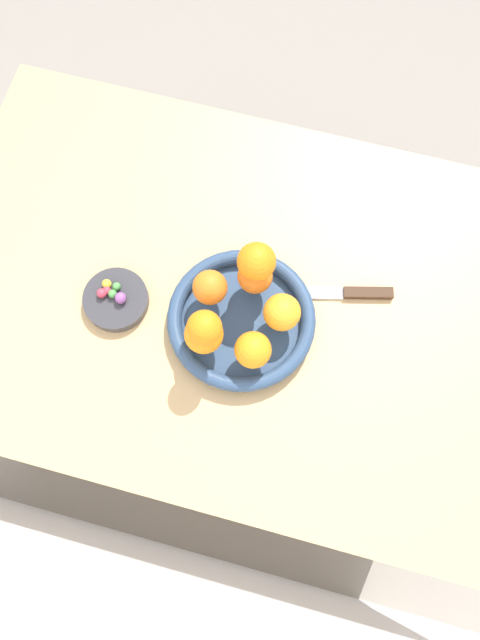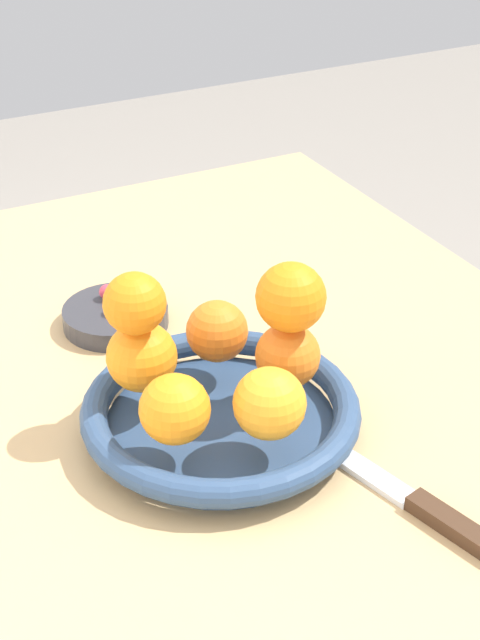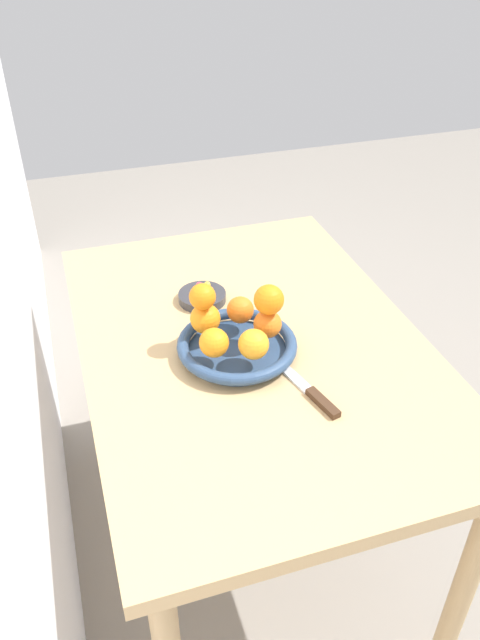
% 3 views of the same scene
% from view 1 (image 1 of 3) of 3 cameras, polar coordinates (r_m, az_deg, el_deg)
% --- Properties ---
extents(ground_plane, '(6.00, 6.00, 0.00)m').
position_cam_1_polar(ground_plane, '(1.86, -0.70, -5.39)').
color(ground_plane, gray).
extents(dining_table, '(1.10, 0.76, 0.74)m').
position_cam_1_polar(dining_table, '(1.23, -1.06, 0.99)').
color(dining_table, tan).
rests_on(dining_table, ground_plane).
extents(fruit_bowl, '(0.26, 0.26, 0.04)m').
position_cam_1_polar(fruit_bowl, '(1.10, 0.12, 0.03)').
color(fruit_bowl, navy).
rests_on(fruit_bowl, dining_table).
extents(candy_dish, '(0.12, 0.12, 0.02)m').
position_cam_1_polar(candy_dish, '(1.15, -11.26, 1.82)').
color(candy_dish, '#333338').
rests_on(candy_dish, dining_table).
extents(orange_0, '(0.06, 0.06, 0.06)m').
position_cam_1_polar(orange_0, '(1.07, -2.76, 3.00)').
color(orange_0, orange).
rests_on(orange_0, fruit_bowl).
extents(orange_1, '(0.07, 0.07, 0.07)m').
position_cam_1_polar(orange_1, '(1.04, -3.33, -1.31)').
color(orange_1, orange).
rests_on(orange_1, fruit_bowl).
extents(orange_2, '(0.06, 0.06, 0.06)m').
position_cam_1_polar(orange_2, '(1.04, 1.19, -2.75)').
color(orange_2, orange).
rests_on(orange_2, fruit_bowl).
extents(orange_3, '(0.06, 0.06, 0.06)m').
position_cam_1_polar(orange_3, '(1.06, 3.86, 0.71)').
color(orange_3, orange).
rests_on(orange_3, fruit_bowl).
extents(orange_4, '(0.06, 0.06, 0.06)m').
position_cam_1_polar(orange_4, '(1.08, 1.38, 4.03)').
color(orange_4, orange).
rests_on(orange_4, fruit_bowl).
extents(orange_5, '(0.06, 0.06, 0.06)m').
position_cam_1_polar(orange_5, '(0.98, -3.28, -0.70)').
color(orange_5, orange).
rests_on(orange_5, orange_1).
extents(orange_6, '(0.06, 0.06, 0.06)m').
position_cam_1_polar(orange_6, '(1.02, 1.52, 5.37)').
color(orange_6, orange).
rests_on(orange_6, orange_4).
extents(candy_ball_0, '(0.02, 0.02, 0.02)m').
position_cam_1_polar(candy_ball_0, '(1.14, -12.09, 3.25)').
color(candy_ball_0, gold).
rests_on(candy_ball_0, candy_dish).
extents(candy_ball_1, '(0.02, 0.02, 0.02)m').
position_cam_1_polar(candy_ball_1, '(1.14, -12.08, 2.67)').
color(candy_ball_1, '#C6384C').
rests_on(candy_ball_1, candy_dish).
extents(candy_ball_2, '(0.02, 0.02, 0.02)m').
position_cam_1_polar(candy_ball_2, '(1.13, -10.87, 1.99)').
color(candy_ball_2, '#8C4C99').
rests_on(candy_ball_2, candy_dish).
extents(candy_ball_3, '(0.01, 0.01, 0.01)m').
position_cam_1_polar(candy_ball_3, '(1.14, -11.22, 3.03)').
color(candy_ball_3, '#4C9947').
rests_on(candy_ball_3, candy_dish).
extents(candy_ball_4, '(0.02, 0.02, 0.02)m').
position_cam_1_polar(candy_ball_4, '(1.13, -11.57, 2.36)').
color(candy_ball_4, '#4C9947').
rests_on(candy_ball_4, candy_dish).
extents(candy_ball_5, '(0.02, 0.02, 0.02)m').
position_cam_1_polar(candy_ball_5, '(1.14, -12.54, 2.41)').
color(candy_ball_5, '#C6384C').
rests_on(candy_ball_5, candy_dish).
extents(knife, '(0.26, 0.08, 0.01)m').
position_cam_1_polar(knife, '(1.15, 8.62, 2.46)').
color(knife, '#3F2819').
rests_on(knife, dining_table).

